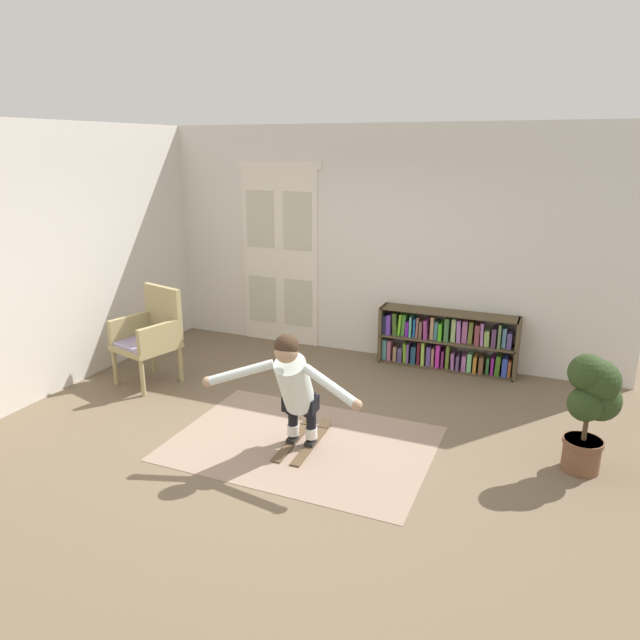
# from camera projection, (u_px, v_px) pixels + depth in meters

# --- Properties ---
(ground_plane) EXTENTS (7.20, 7.20, 0.00)m
(ground_plane) POSITION_uv_depth(u_px,v_px,m) (297.00, 441.00, 5.41)
(ground_plane) COLOR brown
(back_wall) EXTENTS (6.00, 0.10, 2.90)m
(back_wall) POSITION_uv_depth(u_px,v_px,m) (383.00, 244.00, 7.28)
(back_wall) COLOR silver
(back_wall) RESTS_ON ground
(side_wall_left) EXTENTS (0.10, 6.00, 2.90)m
(side_wall_left) POSITION_uv_depth(u_px,v_px,m) (67.00, 257.00, 6.46)
(side_wall_left) COLOR silver
(side_wall_left) RESTS_ON ground
(double_door) EXTENTS (1.22, 0.05, 2.45)m
(double_door) POSITION_uv_depth(u_px,v_px,m) (280.00, 254.00, 7.83)
(double_door) COLOR silver
(double_door) RESTS_ON ground
(rug) EXTENTS (2.35, 1.66, 0.01)m
(rug) POSITION_uv_depth(u_px,v_px,m) (302.00, 443.00, 5.36)
(rug) COLOR gray
(rug) RESTS_ON ground
(bookshelf) EXTENTS (1.67, 0.30, 0.72)m
(bookshelf) POSITION_uv_depth(u_px,v_px,m) (445.00, 342.00, 7.09)
(bookshelf) COLOR brown
(bookshelf) RESTS_ON ground
(wicker_chair) EXTENTS (0.74, 0.74, 1.10)m
(wicker_chair) POSITION_uv_depth(u_px,v_px,m) (151.00, 333.00, 6.62)
(wicker_chair) COLOR tan
(wicker_chair) RESTS_ON ground
(potted_plant) EXTENTS (0.45, 0.43, 1.04)m
(potted_plant) POSITION_uv_depth(u_px,v_px,m) (592.00, 401.00, 4.73)
(potted_plant) COLOR brown
(potted_plant) RESTS_ON ground
(skis_pair) EXTENTS (0.31, 0.85, 0.07)m
(skis_pair) POSITION_uv_depth(u_px,v_px,m) (303.00, 440.00, 5.38)
(skis_pair) COLOR brown
(skis_pair) RESTS_ON rug
(person_skier) EXTENTS (1.42, 0.67, 1.08)m
(person_skier) POSITION_uv_depth(u_px,v_px,m) (294.00, 383.00, 5.01)
(person_skier) COLOR white
(person_skier) RESTS_ON skis_pair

